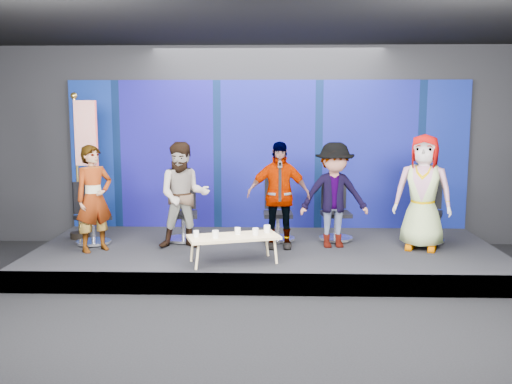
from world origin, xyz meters
TOP-DOWN VIEW (x-y plane):
  - ground at (0.00, 0.00)m, footprint 10.00×10.00m
  - room_walls at (0.00, 0.00)m, footprint 10.02×8.02m
  - riser at (0.00, 2.50)m, footprint 7.00×3.00m
  - backdrop at (0.00, 3.95)m, footprint 7.00×0.08m
  - chair_a at (-2.76, 2.58)m, footprint 0.78×0.78m
  - panelist_a at (-2.55, 2.13)m, footprint 0.68×0.67m
  - chair_b at (-1.35, 2.84)m, footprint 0.63×0.63m
  - panelist_b at (-1.25, 2.34)m, footprint 0.86×0.70m
  - chair_c at (0.17, 2.91)m, footprint 0.59×0.59m
  - panelist_c at (0.17, 2.41)m, footprint 0.97×0.44m
  - chair_d at (1.10, 2.98)m, footprint 0.61×0.61m
  - panelist_d at (1.02, 2.49)m, footprint 1.09×0.69m
  - chair_e at (2.52, 2.85)m, footprint 0.77×0.77m
  - panelist_e at (2.33, 2.38)m, footprint 0.98×0.80m
  - coffee_table at (-0.45, 1.51)m, footprint 1.33×0.87m
  - mug_a at (-0.95, 1.42)m, footprint 0.08×0.08m
  - mug_b at (-0.68, 1.37)m, footprint 0.09×0.09m
  - mug_c at (-0.39, 1.61)m, footprint 0.08×0.08m
  - mug_d at (-0.14, 1.56)m, footprint 0.08×0.08m
  - mug_e at (0.01, 1.72)m, footprint 0.09×0.09m
  - flag_stand at (-2.96, 2.91)m, footprint 0.53×0.31m

SIDE VIEW (x-z plane):
  - ground at x=0.00m, z-range 0.00..0.00m
  - riser at x=0.00m, z-range 0.00..0.30m
  - chair_a at x=-2.76m, z-range 0.13..1.11m
  - chair_d at x=1.10m, z-range 0.13..1.12m
  - chair_b at x=-1.35m, z-range 0.13..1.13m
  - chair_c at x=0.17m, z-range 0.13..1.13m
  - coffee_table at x=-0.45m, z-range 0.46..0.84m
  - chair_e at x=2.52m, z-range 0.12..1.19m
  - mug_a at x=-0.95m, z-range 0.68..0.77m
  - mug_c at x=-0.39m, z-range 0.68..0.78m
  - mug_d at x=-0.14m, z-range 0.68..0.78m
  - mug_b at x=-0.68m, z-range 0.68..0.78m
  - mug_e at x=0.01m, z-range 0.68..0.79m
  - panelist_a at x=-2.55m, z-range 0.30..1.88m
  - panelist_d at x=1.02m, z-range 0.30..1.91m
  - panelist_b at x=-1.25m, z-range 0.30..1.92m
  - panelist_c at x=0.17m, z-range 0.30..1.92m
  - panelist_e at x=2.33m, z-range 0.30..2.04m
  - flag_stand at x=-2.96m, z-range 0.37..2.73m
  - backdrop at x=0.00m, z-range 0.30..2.90m
  - room_walls at x=0.00m, z-range 0.67..4.18m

